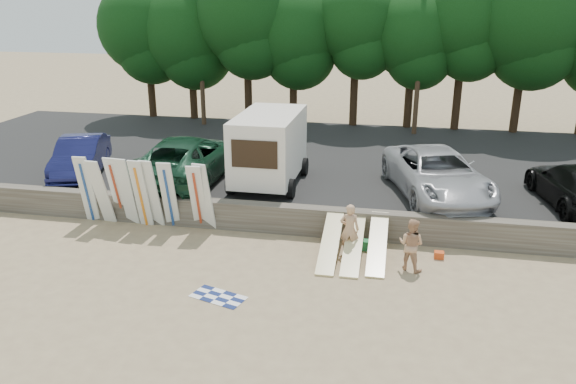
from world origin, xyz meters
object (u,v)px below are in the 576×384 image
Objects in this scene: car_0 at (81,156)px; beachgoer_b at (411,244)px; car_2 at (437,174)px; beachgoer_a at (349,229)px; cooler at (363,245)px; box_trailer at (269,145)px; car_1 at (187,158)px.

car_0 reaches higher than beachgoer_b.
car_2 is at bearing -75.95° from beachgoer_b.
beachgoer_a is 0.92m from cooler.
box_trailer reaches higher than car_0.
box_trailer is 6.00m from cooler.
cooler is (4.03, -3.90, -2.13)m from box_trailer.
car_1 reaches higher than beachgoer_b.
car_2 reaches higher than cooler.
car_2 reaches higher than beachgoer_a.
car_0 is 14.33m from beachgoer_b.
car_2 reaches higher than car_0.
box_trailer is at bearing 137.82° from cooler.
beachgoer_b is at bearing 158.92° from beachgoer_a.
car_1 is at bearing -32.51° from beachgoer_a.
beachgoer_b is at bearing -37.32° from car_0.
beachgoer_b is (13.51, -4.76, -0.67)m from car_0.
beachgoer_b is at bearing -35.67° from cooler.
box_trailer is 0.95× the size of car_0.
car_1 reaches higher than car_2.
car_0 is 12.31m from beachgoer_a.
box_trailer is at bearing 162.68° from car_2.
box_trailer reaches higher than beachgoer_a.
car_0 is at bearing 164.37° from car_2.
beachgoer_b is (5.50, -5.03, -1.48)m from box_trailer.
cooler is (-1.46, 1.13, -0.65)m from beachgoer_b.
box_trailer is 6.47m from car_2.
beachgoer_b is (1.90, -0.69, -0.04)m from beachgoer_a.
car_0 is 0.76× the size of car_2.
beachgoer_a is at bearing -37.22° from car_0.
beachgoer_b is 4.27× the size of cooler.
cooler is at bearing -12.78° from beachgoer_b.
box_trailer reaches higher than car_1.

